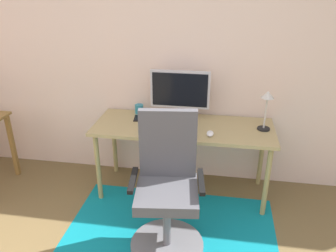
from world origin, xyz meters
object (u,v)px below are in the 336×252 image
(computer_mouse, at_px, (210,134))
(office_chair, at_px, (167,198))
(desk, at_px, (183,132))
(monitor, at_px, (180,91))
(keyboard, at_px, (169,134))
(coffee_cup, at_px, (139,109))
(cell_phone, at_px, (138,118))
(desk_lamp, at_px, (267,102))

(computer_mouse, xyz_separation_m, office_chair, (-0.28, -0.57, -0.29))
(desk, relative_size, monitor, 2.96)
(desk, distance_m, computer_mouse, 0.31)
(keyboard, distance_m, office_chair, 0.60)
(monitor, bearing_deg, coffee_cup, 171.00)
(monitor, relative_size, computer_mouse, 5.29)
(computer_mouse, distance_m, office_chair, 0.70)
(monitor, bearing_deg, cell_phone, -169.56)
(desk, height_order, monitor, monitor)
(keyboard, relative_size, cell_phone, 3.07)
(office_chair, bearing_deg, cell_phone, 109.91)
(cell_phone, height_order, desk_lamp, desk_lamp)
(monitor, xyz_separation_m, coffee_cup, (-0.41, 0.06, -0.23))
(computer_mouse, relative_size, coffee_cup, 1.15)
(keyboard, height_order, computer_mouse, computer_mouse)
(monitor, xyz_separation_m, desk_lamp, (0.77, -0.13, -0.02))
(keyboard, xyz_separation_m, office_chair, (0.07, -0.53, -0.28))
(coffee_cup, relative_size, cell_phone, 0.65)
(computer_mouse, bearing_deg, desk_lamp, 23.24)
(keyboard, distance_m, computer_mouse, 0.35)
(keyboard, xyz_separation_m, coffee_cup, (-0.37, 0.43, 0.04))
(monitor, bearing_deg, computer_mouse, -46.89)
(monitor, relative_size, keyboard, 1.28)
(keyboard, bearing_deg, desk_lamp, 16.55)
(desk_lamp, relative_size, office_chair, 0.33)
(monitor, relative_size, desk_lamp, 1.55)
(coffee_cup, height_order, desk_lamp, desk_lamp)
(cell_phone, relative_size, office_chair, 0.13)
(monitor, height_order, coffee_cup, monitor)
(keyboard, distance_m, desk_lamp, 0.88)
(coffee_cup, height_order, cell_phone, coffee_cup)
(coffee_cup, bearing_deg, computer_mouse, -28.68)
(desk_lamp, xyz_separation_m, office_chair, (-0.74, -0.77, -0.53))
(keyboard, xyz_separation_m, computer_mouse, (0.34, 0.04, 0.01))
(desk_lamp, bearing_deg, keyboard, -163.45)
(cell_phone, distance_m, desk_lamp, 1.19)
(coffee_cup, distance_m, cell_phone, 0.14)
(monitor, distance_m, keyboard, 0.45)
(desk, xyz_separation_m, desk_lamp, (0.71, 0.03, 0.32))
(coffee_cup, height_order, office_chair, office_chair)
(cell_phone, bearing_deg, desk, -18.52)
(desk, bearing_deg, desk_lamp, 2.77)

